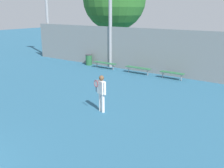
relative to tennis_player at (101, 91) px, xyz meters
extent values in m
cylinder|color=silver|center=(-0.10, 0.04, -0.54)|extent=(0.14, 0.14, 0.84)
cylinder|color=silver|center=(0.11, -0.03, -0.54)|extent=(0.14, 0.14, 0.84)
cube|color=white|center=(0.00, 0.01, 0.17)|extent=(0.45, 0.32, 0.58)
cylinder|color=white|center=(-0.24, 0.09, 0.18)|extent=(0.10, 0.10, 0.56)
cylinder|color=white|center=(0.24, -0.07, 0.18)|extent=(0.10, 0.10, 0.56)
sphere|color=brown|center=(0.00, 0.01, 0.60)|extent=(0.22, 0.22, 0.22)
cylinder|color=black|center=(-0.09, -0.26, 0.13)|extent=(0.03, 0.03, 0.22)
torus|color=red|center=(-0.09, -0.26, 0.39)|extent=(0.31, 0.12, 0.31)
cylinder|color=silver|center=(-0.09, -0.26, 0.39)|extent=(0.25, 0.09, 0.27)
cube|color=#28663D|center=(-5.47, 7.27, -0.52)|extent=(2.01, 0.40, 0.04)
cylinder|color=gray|center=(-6.27, 7.27, -0.75)|extent=(0.06, 0.06, 0.43)
cylinder|color=gray|center=(-4.67, 7.27, -0.75)|extent=(0.06, 0.06, 0.43)
cube|color=#28663D|center=(0.15, 7.27, -0.52)|extent=(1.64, 0.40, 0.04)
cylinder|color=gray|center=(-0.50, 7.27, -0.75)|extent=(0.06, 0.06, 0.43)
cylinder|color=gray|center=(0.81, 7.27, -0.75)|extent=(0.06, 0.06, 0.43)
cube|color=#28663D|center=(-2.44, 7.27, -0.52)|extent=(1.97, 0.40, 0.04)
cylinder|color=gray|center=(-3.23, 7.27, -0.75)|extent=(0.06, 0.06, 0.43)
cylinder|color=gray|center=(-1.66, 7.27, -0.75)|extent=(0.06, 0.06, 0.43)
cylinder|color=#939399|center=(-5.50, 8.03, 3.75)|extent=(0.27, 0.27, 9.42)
cylinder|color=#939399|center=(-13.09, 8.28, 3.28)|extent=(0.27, 0.27, 8.48)
cylinder|color=#235B33|center=(-7.38, 7.57, -0.55)|extent=(0.52, 0.52, 0.83)
cylinder|color=#333338|center=(-7.38, 7.57, -0.11)|extent=(0.55, 0.55, 0.04)
cube|color=gray|center=(-0.62, 8.04, 0.63)|extent=(26.50, 0.06, 3.19)
cylinder|color=brown|center=(-10.43, 15.39, 0.48)|extent=(0.43, 0.43, 2.89)
camera|label=1|loc=(6.92, -8.62, 3.44)|focal=42.00mm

